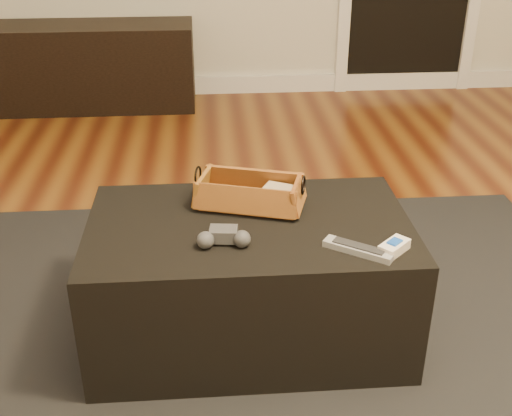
{
  "coord_description": "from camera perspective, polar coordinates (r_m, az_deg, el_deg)",
  "views": [
    {
      "loc": [
        -0.1,
        -1.72,
        1.38
      ],
      "look_at": [
        0.03,
        -0.01,
        0.49
      ],
      "focal_mm": 45.0,
      "sensor_mm": 36.0,
      "label": 1
    }
  ],
  "objects": [
    {
      "name": "media_cabinet",
      "position": [
        4.44,
        -14.7,
        12.08
      ],
      "size": [
        1.38,
        0.45,
        0.54
      ],
      "primitive_type": "cube",
      "color": "black",
      "rests_on": "floor"
    },
    {
      "name": "cream_gadget",
      "position": [
        1.86,
        12.18,
        -3.4
      ],
      "size": [
        0.11,
        0.1,
        0.04
      ],
      "color": "white",
      "rests_on": "ottoman"
    },
    {
      "name": "game_controller",
      "position": [
        1.85,
        -2.89,
        -2.63
      ],
      "size": [
        0.16,
        0.09,
        0.05
      ],
      "color": "#39393C",
      "rests_on": "ottoman"
    },
    {
      "name": "wicker_basket",
      "position": [
        2.06,
        -0.56,
        1.24
      ],
      "size": [
        0.38,
        0.27,
        0.12
      ],
      "color": "#A25824",
      "rests_on": "ottoman"
    },
    {
      "name": "cloth_bundle",
      "position": [
        2.07,
        2.07,
        1.24
      ],
      "size": [
        0.11,
        0.1,
        0.05
      ],
      "primitive_type": "cube",
      "rotation": [
        0.0,
        0.0,
        -0.47
      ],
      "color": "tan",
      "rests_on": "wicker_basket"
    },
    {
      "name": "tv_remote",
      "position": [
        2.06,
        -1.1,
        0.65
      ],
      "size": [
        0.19,
        0.07,
        0.02
      ],
      "primitive_type": "cube",
      "rotation": [
        0.0,
        0.0,
        -0.19
      ],
      "color": "black",
      "rests_on": "wicker_basket"
    },
    {
      "name": "baseboard",
      "position": [
        4.65,
        -3.06,
        10.87
      ],
      "size": [
        5.0,
        0.04,
        0.12
      ],
      "primitive_type": "cube",
      "color": "white",
      "rests_on": "floor"
    },
    {
      "name": "floor",
      "position": [
        2.21,
        -0.85,
        -11.4
      ],
      "size": [
        5.0,
        5.5,
        0.01
      ],
      "primitive_type": "cube",
      "color": "brown",
      "rests_on": "ground"
    },
    {
      "name": "area_rug",
      "position": [
        2.17,
        -0.47,
        -11.83
      ],
      "size": [
        2.6,
        2.0,
        0.01
      ],
      "primitive_type": "cube",
      "color": "black",
      "rests_on": "floor"
    },
    {
      "name": "silver_remote",
      "position": [
        1.84,
        9.09,
        -3.63
      ],
      "size": [
        0.19,
        0.15,
        0.02
      ],
      "color": "#A3A5AA",
      "rests_on": "ottoman"
    },
    {
      "name": "ottoman",
      "position": [
        2.09,
        -0.59,
        -6.36
      ],
      "size": [
        1.0,
        0.6,
        0.42
      ],
      "primitive_type": "cube",
      "color": "black",
      "rests_on": "area_rug"
    }
  ]
}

